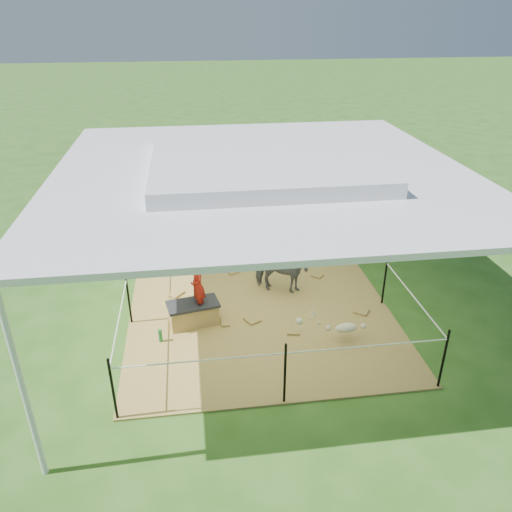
{
  "coord_description": "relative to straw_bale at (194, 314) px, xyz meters",
  "views": [
    {
      "loc": [
        -1.1,
        -7.39,
        4.93
      ],
      "look_at": [
        0.0,
        0.6,
        0.85
      ],
      "focal_mm": 35.0,
      "sensor_mm": 36.0,
      "label": 1
    }
  ],
  "objects": [
    {
      "name": "canopy_tent",
      "position": [
        1.18,
        0.18,
        2.48
      ],
      "size": [
        6.3,
        6.3,
        2.9
      ],
      "color": "silver",
      "rests_on": "ground"
    },
    {
      "name": "pony",
      "position": [
        1.67,
        0.83,
        0.25
      ],
      "size": [
        1.12,
        0.77,
        0.86
      ],
      "primitive_type": "imported",
      "rotation": [
        0.0,
        0.0,
        1.24
      ],
      "color": "#49484D",
      "rests_on": "hay_patch"
    },
    {
      "name": "picnic_table_near",
      "position": [
        2.61,
        8.36,
        0.15
      ],
      "size": [
        2.1,
        1.9,
        0.72
      ],
      "primitive_type": "cube",
      "rotation": [
        0.0,
        0.0,
        0.47
      ],
      "color": "#50381B",
      "rests_on": "ground"
    },
    {
      "name": "green_bottle",
      "position": [
        -0.55,
        -0.45,
        -0.07
      ],
      "size": [
        0.07,
        0.07,
        0.22
      ],
      "primitive_type": "cylinder",
      "rotation": [
        0.0,
        0.0,
        0.19
      ],
      "color": "#1B7C30",
      "rests_on": "hay_patch"
    },
    {
      "name": "straw_bale",
      "position": [
        0.0,
        0.0,
        0.0
      ],
      "size": [
        0.87,
        0.55,
        0.36
      ],
      "primitive_type": "cube",
      "rotation": [
        0.0,
        0.0,
        0.19
      ],
      "color": "olive",
      "rests_on": "hay_patch"
    },
    {
      "name": "foal",
      "position": [
        2.43,
        -0.82,
        0.09
      ],
      "size": [
        0.99,
        0.59,
        0.53
      ],
      "primitive_type": null,
      "rotation": [
        0.0,
        0.0,
        0.07
      ],
      "color": "#C7BC92",
      "rests_on": "hay_patch"
    },
    {
      "name": "pink_hat",
      "position": [
        1.67,
        0.83,
        0.75
      ],
      "size": [
        0.27,
        0.27,
        0.12
      ],
      "primitive_type": "cylinder",
      "color": "pink",
      "rests_on": "pony"
    },
    {
      "name": "dark_cloth",
      "position": [
        0.0,
        0.0,
        0.2
      ],
      "size": [
        0.93,
        0.6,
        0.04
      ],
      "primitive_type": "cube",
      "rotation": [
        0.0,
        0.0,
        0.19
      ],
      "color": "black",
      "rests_on": "straw_bale"
    },
    {
      "name": "ground",
      "position": [
        1.18,
        0.18,
        -0.21
      ],
      "size": [
        90.0,
        90.0,
        0.0
      ],
      "primitive_type": "plane",
      "color": "#2D5919",
      "rests_on": "ground"
    },
    {
      "name": "trash_barrel",
      "position": [
        5.37,
        6.16,
        0.19
      ],
      "size": [
        0.65,
        0.65,
        0.81
      ],
      "primitive_type": "cylinder",
      "rotation": [
        0.0,
        0.0,
        -0.3
      ],
      "color": "blue",
      "rests_on": "ground"
    },
    {
      "name": "rope_fence",
      "position": [
        1.18,
        0.18,
        0.43
      ],
      "size": [
        4.54,
        4.54,
        1.0
      ],
      "color": "black",
      "rests_on": "ground"
    },
    {
      "name": "distant_person",
      "position": [
        3.71,
        7.55,
        0.43
      ],
      "size": [
        0.75,
        0.66,
        1.29
      ],
      "primitive_type": "imported",
      "rotation": [
        0.0,
        0.0,
        3.46
      ],
      "color": "#3160BB",
      "rests_on": "ground"
    },
    {
      "name": "woman",
      "position": [
        0.1,
        0.0,
        0.66
      ],
      "size": [
        0.29,
        0.39,
        0.97
      ],
      "primitive_type": "imported",
      "rotation": [
        0.0,
        0.0,
        -1.38
      ],
      "color": "#B31B11",
      "rests_on": "straw_bale"
    },
    {
      "name": "picnic_table_far",
      "position": [
        5.93,
        9.76,
        0.15
      ],
      "size": [
        2.12,
        1.96,
        0.72
      ],
      "primitive_type": "cube",
      "rotation": [
        0.0,
        0.0,
        -0.56
      ],
      "color": "brown",
      "rests_on": "ground"
    },
    {
      "name": "hay_patch",
      "position": [
        1.18,
        0.18,
        -0.19
      ],
      "size": [
        4.6,
        4.6,
        0.03
      ],
      "primitive_type": "cube",
      "color": "brown",
      "rests_on": "ground"
    }
  ]
}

